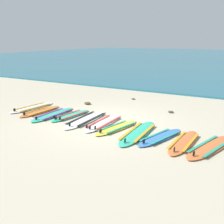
% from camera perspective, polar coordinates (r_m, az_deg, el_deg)
% --- Properties ---
extents(ground_plane, '(80.00, 80.00, 0.00)m').
position_cam_1_polar(ground_plane, '(9.50, -1.66, -2.12)').
color(ground_plane, '#C1B599').
extents(surfboard_0, '(0.71, 2.25, 0.18)m').
position_cam_1_polar(surfboard_0, '(11.80, -16.18, 0.89)').
color(surfboard_0, white).
rests_on(surfboard_0, ground).
extents(surfboard_1, '(0.57, 2.06, 0.18)m').
position_cam_1_polar(surfboard_1, '(11.11, -14.63, 0.14)').
color(surfboard_1, orange).
rests_on(surfboard_1, ground).
extents(surfboard_2, '(0.65, 2.33, 0.18)m').
position_cam_1_polar(surfboard_2, '(10.55, -12.06, -0.49)').
color(surfboard_2, '#2DB793').
rests_on(surfboard_2, ground).
extents(surfboard_3, '(0.64, 2.01, 0.18)m').
position_cam_1_polar(surfboard_3, '(10.29, -8.51, -0.71)').
color(surfboard_3, '#2DB793').
rests_on(surfboard_3, ground).
extents(surfboard_4, '(0.80, 2.61, 0.18)m').
position_cam_1_polar(surfboard_4, '(9.74, -5.36, -1.51)').
color(surfboard_4, silver).
rests_on(surfboard_4, ground).
extents(surfboard_5, '(0.68, 2.29, 0.18)m').
position_cam_1_polar(surfboard_5, '(9.31, -1.73, -2.25)').
color(surfboard_5, white).
rests_on(surfboard_5, ground).
extents(surfboard_6, '(0.84, 2.04, 0.18)m').
position_cam_1_polar(surfboard_6, '(8.80, 1.01, -3.27)').
color(surfboard_6, yellow).
rests_on(surfboard_6, ground).
extents(surfboard_7, '(0.81, 2.55, 0.18)m').
position_cam_1_polar(surfboard_7, '(8.37, 5.36, -4.30)').
color(surfboard_7, '#2DB793').
rests_on(surfboard_7, ground).
extents(surfboard_8, '(0.97, 2.08, 0.18)m').
position_cam_1_polar(surfboard_8, '(8.10, 9.98, -5.16)').
color(surfboard_8, '#3875CC').
rests_on(surfboard_8, ground).
extents(surfboard_9, '(0.55, 2.14, 0.18)m').
position_cam_1_polar(surfboard_9, '(7.86, 14.64, -6.06)').
color(surfboard_9, orange).
rests_on(surfboard_9, ground).
extents(surfboard_10, '(1.13, 2.38, 0.18)m').
position_cam_1_polar(surfboard_10, '(7.74, 19.72, -6.80)').
color(surfboard_10, orange).
rests_on(surfboard_10, ground).
extents(seaweed_clump_near_shoreline, '(0.22, 0.18, 0.08)m').
position_cam_1_polar(seaweed_clump_near_shoreline, '(10.92, 12.09, 0.04)').
color(seaweed_clump_near_shoreline, '#384723').
rests_on(seaweed_clump_near_shoreline, ground).
extents(seaweed_clump_mid_sand, '(0.30, 0.24, 0.11)m').
position_cam_1_polar(seaweed_clump_mid_sand, '(12.08, -5.10, 1.83)').
color(seaweed_clump_mid_sand, '#4C4228').
rests_on(seaweed_clump_mid_sand, ground).
extents(seaweed_clump_by_the_boards, '(0.18, 0.14, 0.06)m').
position_cam_1_polar(seaweed_clump_by_the_boards, '(13.05, 4.43, 2.73)').
color(seaweed_clump_by_the_boards, '#384723').
rests_on(seaweed_clump_by_the_boards, ground).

